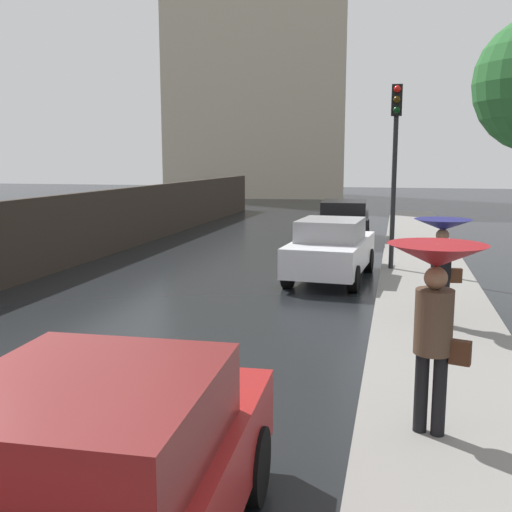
% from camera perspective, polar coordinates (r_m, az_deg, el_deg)
% --- Properties ---
extents(car_black_near_kerb, '(2.00, 4.36, 1.43)m').
position_cam_1_polar(car_black_near_kerb, '(21.68, 8.39, 3.45)').
color(car_black_near_kerb, black).
rests_on(car_black_near_kerb, ground).
extents(car_red_mid_road, '(2.03, 3.89, 1.50)m').
position_cam_1_polar(car_red_mid_road, '(4.38, -15.61, -20.34)').
color(car_red_mid_road, maroon).
rests_on(car_red_mid_road, ground).
extents(car_white_far_ahead, '(1.95, 4.00, 1.49)m').
position_cam_1_polar(car_white_far_ahead, '(14.58, 7.20, 0.68)').
color(car_white_far_ahead, silver).
rests_on(car_white_far_ahead, ground).
extents(pedestrian_with_umbrella_near, '(0.97, 0.97, 1.95)m').
position_cam_1_polar(pedestrian_with_umbrella_near, '(6.12, 16.83, -2.97)').
color(pedestrian_with_umbrella_near, black).
rests_on(pedestrian_with_umbrella_near, sidewalk_strip).
extents(pedestrian_with_umbrella_far, '(0.94, 0.94, 1.79)m').
position_cam_1_polar(pedestrian_with_umbrella_far, '(10.34, 17.42, 1.15)').
color(pedestrian_with_umbrella_far, black).
rests_on(pedestrian_with_umbrella_far, sidewalk_strip).
extents(traffic_light, '(0.26, 0.39, 4.57)m').
position_cam_1_polar(traffic_light, '(15.40, 13.20, 10.45)').
color(traffic_light, black).
rests_on(traffic_light, sidewalk_strip).
extents(distant_tower, '(14.12, 8.57, 34.13)m').
position_cam_1_polar(distant_tower, '(48.83, 0.11, 22.58)').
color(distant_tower, '#B2A88E').
rests_on(distant_tower, ground).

